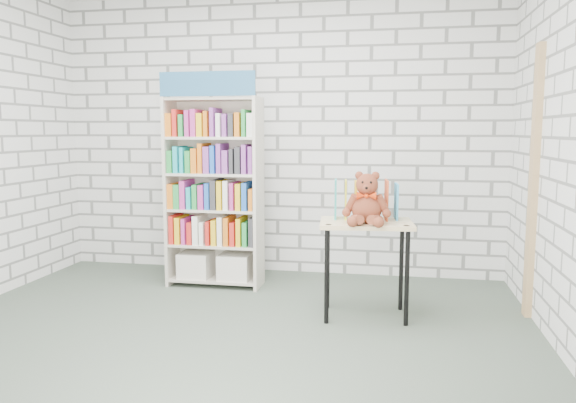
# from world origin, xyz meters

# --- Properties ---
(ground) EXTENTS (4.50, 4.50, 0.00)m
(ground) POSITION_xyz_m (0.00, 0.00, 0.00)
(ground) COLOR #445044
(ground) RESTS_ON ground
(room_shell) EXTENTS (4.52, 4.02, 2.81)m
(room_shell) POSITION_xyz_m (0.00, 0.00, 1.78)
(room_shell) COLOR silver
(room_shell) RESTS_ON ground
(bookshelf) EXTENTS (0.88, 0.34, 1.97)m
(bookshelf) POSITION_xyz_m (-0.46, 1.36, 0.90)
(bookshelf) COLOR beige
(bookshelf) RESTS_ON ground
(display_table) EXTENTS (0.75, 0.55, 0.76)m
(display_table) POSITION_xyz_m (0.97, 0.70, 0.65)
(display_table) COLOR #DDC384
(display_table) RESTS_ON ground
(table_books) EXTENTS (0.51, 0.26, 0.29)m
(table_books) POSITION_xyz_m (0.96, 0.81, 0.90)
(table_books) COLOR teal
(table_books) RESTS_ON display_table
(teddy_bear) EXTENTS (0.36, 0.33, 0.39)m
(teddy_bear) POSITION_xyz_m (0.98, 0.58, 0.91)
(teddy_bear) COLOR brown
(teddy_bear) RESTS_ON display_table
(door_trim) EXTENTS (0.05, 0.12, 2.10)m
(door_trim) POSITION_xyz_m (2.23, 0.95, 1.05)
(door_trim) COLOR tan
(door_trim) RESTS_ON ground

